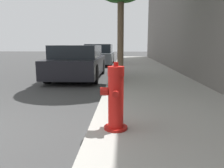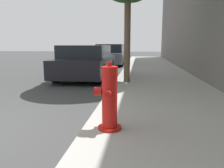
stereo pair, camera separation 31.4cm
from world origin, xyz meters
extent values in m
cube|color=#99968E|center=(3.34, 0.00, 0.06)|extent=(2.96, 40.00, 0.12)
cylinder|color=#A91511|center=(2.26, 0.27, 0.14)|extent=(0.34, 0.34, 0.04)
cylinder|color=red|center=(2.26, 0.27, 0.53)|extent=(0.22, 0.22, 0.75)
cylinder|color=red|center=(2.26, 0.27, 0.97)|extent=(0.23, 0.23, 0.13)
cylinder|color=#A91511|center=(2.26, 0.27, 1.07)|extent=(0.07, 0.07, 0.06)
cylinder|color=#A91511|center=(2.26, 0.12, 0.68)|extent=(0.09, 0.09, 0.09)
cylinder|color=#A91511|center=(2.26, 0.43, 0.68)|extent=(0.09, 0.09, 0.09)
cylinder|color=#A91511|center=(2.09, 0.27, 0.68)|extent=(0.11, 0.12, 0.12)
cube|color=black|center=(0.55, 5.96, 0.51)|extent=(1.82, 4.19, 0.64)
cube|color=black|center=(0.55, 5.79, 1.07)|extent=(1.68, 2.30, 0.48)
cylinder|color=black|center=(-0.28, 7.25, 0.34)|extent=(0.20, 0.67, 0.67)
cylinder|color=black|center=(1.39, 7.25, 0.34)|extent=(0.20, 0.67, 0.67)
cylinder|color=black|center=(-0.28, 4.66, 0.34)|extent=(0.20, 0.67, 0.67)
cylinder|color=black|center=(1.39, 4.66, 0.34)|extent=(0.20, 0.67, 0.67)
cube|color=#4C5156|center=(0.78, 11.94, 0.49)|extent=(1.76, 4.24, 0.63)
cube|color=black|center=(0.78, 11.77, 1.09)|extent=(1.62, 2.33, 0.55)
cylinder|color=black|center=(-0.03, 13.25, 0.32)|extent=(0.20, 0.64, 0.64)
cylinder|color=black|center=(1.58, 13.25, 0.32)|extent=(0.20, 0.64, 0.64)
cylinder|color=black|center=(-0.03, 10.62, 0.32)|extent=(0.20, 0.64, 0.64)
cylinder|color=black|center=(1.58, 10.62, 0.32)|extent=(0.20, 0.64, 0.64)
cylinder|color=brown|center=(2.27, 4.38, 1.62)|extent=(0.20, 0.20, 3.00)
camera|label=1|loc=(2.36, -2.76, 1.34)|focal=35.00mm
camera|label=2|loc=(2.67, -2.73, 1.34)|focal=35.00mm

